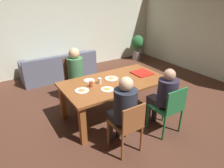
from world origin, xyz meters
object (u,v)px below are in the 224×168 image
object	(u,v)px
plate_2	(82,90)
couch	(60,69)
plate_1	(107,89)
plate_3	(89,80)
plate_0	(111,78)
chair_1	(128,125)
person_2	(76,71)
pizza_box_0	(142,73)
person_1	(123,107)
chair_2	(75,78)
drinking_glass_2	(100,81)
drinking_glass_1	(125,88)
dining_table	(115,86)
potted_plant	(137,45)
person_0	(164,94)
drinking_glass_0	(91,84)
chair_0	(170,107)

from	to	relation	value
plate_2	couch	xyz separation A→B (m)	(0.42, 2.51, -0.48)
plate_1	plate_3	xyz separation A→B (m)	(-0.09, 0.51, -0.00)
plate_3	plate_0	bearing A→B (deg)	-20.76
chair_1	person_2	bearing A→B (deg)	90.00
pizza_box_0	plate_1	distance (m)	1.03
person_1	plate_0	distance (m)	1.05
plate_2	chair_1	bearing A→B (deg)	-72.48
chair_2	plate_0	world-z (taller)	chair_2
plate_2	drinking_glass_2	bearing A→B (deg)	14.51
drinking_glass_1	dining_table	bearing A→B (deg)	78.34
chair_2	chair_1	bearing A→B (deg)	-90.00
chair_1	person_2	world-z (taller)	person_2
chair_2	plate_2	bearing A→B (deg)	-105.61
person_2	plate_3	bearing A→B (deg)	-89.76
chair_1	person_1	bearing A→B (deg)	90.00
person_1	couch	bearing A→B (deg)	87.89
plate_1	drinking_glass_1	distance (m)	0.31
drinking_glass_1	couch	xyz separation A→B (m)	(-0.19, 2.93, -0.54)
plate_2	person_1	bearing A→B (deg)	-69.77
plate_3	potted_plant	distance (m)	3.91
person_1	chair_2	bearing A→B (deg)	90.00
dining_table	plate_0	xyz separation A→B (m)	(-0.00, 0.12, 0.11)
person_1	potted_plant	xyz separation A→B (m)	(3.12, 3.47, -0.19)
chair_1	couch	xyz separation A→B (m)	(0.12, 3.45, -0.24)
person_0	drinking_glass_2	distance (m)	1.17
person_1	plate_1	bearing A→B (deg)	81.33
person_2	plate_2	bearing A→B (deg)	-107.79
chair_2	potted_plant	size ratio (longest dim) A/B	1.11
plate_2	drinking_glass_1	size ratio (longest dim) A/B	1.92
chair_1	couch	world-z (taller)	chair_1
pizza_box_0	plate_2	xyz separation A→B (m)	(-1.38, -0.06, -0.00)
chair_1	drinking_glass_0	distance (m)	1.04
chair_2	plate_1	distance (m)	1.27
drinking_glass_0	chair_1	bearing A→B (deg)	-84.96
person_0	chair_1	xyz separation A→B (m)	(-0.86, -0.15, -0.19)
drinking_glass_2	couch	size ratio (longest dim) A/B	0.05
chair_2	drinking_glass_2	world-z (taller)	chair_2
person_1	pizza_box_0	bearing A→B (deg)	38.32
plate_1	drinking_glass_1	world-z (taller)	drinking_glass_1
person_1	pizza_box_0	xyz separation A→B (m)	(1.09, 0.86, 0.02)
person_1	couch	distance (m)	3.35
chair_2	person_1	bearing A→B (deg)	-90.00
person_0	drinking_glass_2	xyz separation A→B (m)	(-0.75, 0.89, 0.10)
person_2	drinking_glass_0	distance (m)	0.87
plate_1	person_2	bearing A→B (deg)	94.77
plate_2	drinking_glass_0	distance (m)	0.22
chair_0	drinking_glass_1	size ratio (longest dim) A/B	7.10
plate_1	person_1	bearing A→B (deg)	-98.67
pizza_box_0	drinking_glass_0	xyz separation A→B (m)	(-1.18, -0.00, 0.04)
pizza_box_0	plate_1	size ratio (longest dim) A/B	1.64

